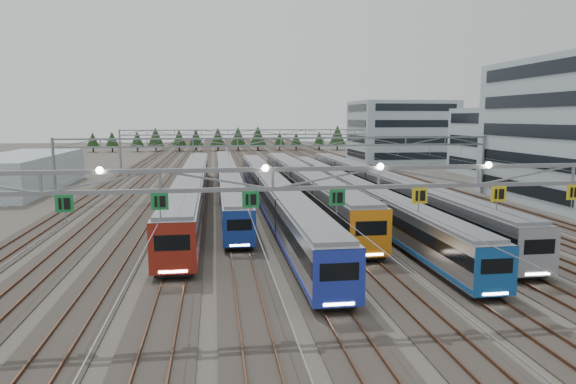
{
  "coord_description": "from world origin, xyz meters",
  "views": [
    {
      "loc": [
        -8.5,
        -25.79,
        10.4
      ],
      "look_at": [
        -1.77,
        21.31,
        3.5
      ],
      "focal_mm": 32.0,
      "sensor_mm": 36.0,
      "label": 1
    }
  ],
  "objects": [
    {
      "name": "ground",
      "position": [
        0.0,
        0.0,
        0.0
      ],
      "size": [
        400.0,
        400.0,
        0.0
      ],
      "primitive_type": "plane",
      "color": "#47423A",
      "rests_on": "ground"
    },
    {
      "name": "track_bed",
      "position": [
        0.0,
        100.0,
        1.49
      ],
      "size": [
        54.0,
        260.0,
        5.42
      ],
      "color": "#2D2823",
      "rests_on": "ground"
    },
    {
      "name": "train_a",
      "position": [
        -11.25,
        36.68,
        2.22
      ],
      "size": [
        3.02,
        61.3,
        3.94
      ],
      "color": "black",
      "rests_on": "ground"
    },
    {
      "name": "train_b",
      "position": [
        -6.75,
        46.55,
        1.94
      ],
      "size": [
        2.59,
        68.1,
        3.37
      ],
      "color": "black",
      "rests_on": "ground"
    },
    {
      "name": "train_c",
      "position": [
        -2.25,
        31.88,
        2.09
      ],
      "size": [
        2.83,
        65.57,
        3.69
      ],
      "color": "black",
      "rests_on": "ground"
    },
    {
      "name": "train_d",
      "position": [
        2.25,
        36.38,
        2.27
      ],
      "size": [
        3.09,
        56.51,
        4.03
      ],
      "color": "black",
      "rests_on": "ground"
    },
    {
      "name": "train_e",
      "position": [
        6.75,
        31.88,
        1.93
      ],
      "size": [
        2.58,
        64.66,
        3.35
      ],
      "color": "black",
      "rests_on": "ground"
    },
    {
      "name": "train_f",
      "position": [
        11.25,
        35.07,
        2.09
      ],
      "size": [
        2.82,
        65.21,
        3.67
      ],
      "color": "black",
      "rests_on": "ground"
    },
    {
      "name": "gantry_near",
      "position": [
        -0.05,
        -0.12,
        7.09
      ],
      "size": [
        56.36,
        0.61,
        8.08
      ],
      "color": "gray",
      "rests_on": "ground"
    },
    {
      "name": "gantry_mid",
      "position": [
        0.0,
        40.0,
        6.39
      ],
      "size": [
        56.36,
        0.36,
        8.0
      ],
      "color": "gray",
      "rests_on": "ground"
    },
    {
      "name": "gantry_far",
      "position": [
        0.0,
        85.0,
        6.39
      ],
      "size": [
        56.36,
        0.36,
        8.0
      ],
      "color": "gray",
      "rests_on": "ground"
    },
    {
      "name": "depot_bldg_mid",
      "position": [
        43.76,
        61.58,
        6.07
      ],
      "size": [
        14.0,
        16.0,
        12.14
      ],
      "primitive_type": "cube",
      "color": "#ADC2CF",
      "rests_on": "ground"
    },
    {
      "name": "depot_bldg_north",
      "position": [
        35.63,
        92.2,
        7.15
      ],
      "size": [
        22.0,
        18.0,
        14.3
      ],
      "primitive_type": "cube",
      "color": "#ADC2CF",
      "rests_on": "ground"
    },
    {
      "name": "west_shed",
      "position": [
        -36.23,
        53.2,
        2.56
      ],
      "size": [
        10.0,
        30.0,
        5.11
      ],
      "primitive_type": "cube",
      "color": "#ADC2CF",
      "rests_on": "ground"
    },
    {
      "name": "treeline",
      "position": [
        5.4,
        137.67,
        4.23
      ],
      "size": [
        106.4,
        5.6,
        7.02
      ],
      "color": "#332114",
      "rests_on": "ground"
    }
  ]
}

